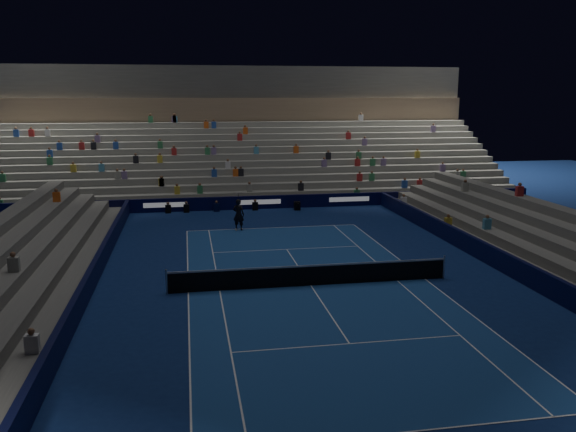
# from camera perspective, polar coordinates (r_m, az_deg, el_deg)

# --- Properties ---
(ground) EXTENTS (90.00, 90.00, 0.00)m
(ground) POSITION_cam_1_polar(r_m,az_deg,el_deg) (26.58, 2.25, -6.84)
(ground) COLOR navy
(ground) RESTS_ON ground
(court_surface) EXTENTS (10.97, 23.77, 0.01)m
(court_surface) POSITION_cam_1_polar(r_m,az_deg,el_deg) (26.58, 2.25, -6.82)
(court_surface) COLOR navy
(court_surface) RESTS_ON ground
(sponsor_barrier_far) EXTENTS (44.00, 0.25, 1.00)m
(sponsor_barrier_far) POSITION_cam_1_polar(r_m,az_deg,el_deg) (44.17, -2.80, 1.35)
(sponsor_barrier_far) COLOR black
(sponsor_barrier_far) RESTS_ON ground
(sponsor_barrier_east) EXTENTS (0.25, 37.00, 1.00)m
(sponsor_barrier_east) POSITION_cam_1_polar(r_m,az_deg,el_deg) (29.94, 20.78, -4.47)
(sponsor_barrier_east) COLOR #080B33
(sponsor_barrier_east) RESTS_ON ground
(sponsor_barrier_west) EXTENTS (0.25, 37.00, 1.00)m
(sponsor_barrier_west) POSITION_cam_1_polar(r_m,az_deg,el_deg) (26.23, -19.08, -6.60)
(sponsor_barrier_west) COLOR black
(sponsor_barrier_west) RESTS_ON ground
(grandstand_main) EXTENTS (44.00, 15.20, 11.20)m
(grandstand_main) POSITION_cam_1_polar(r_m,az_deg,el_deg) (53.03, -4.11, 6.22)
(grandstand_main) COLOR slate
(grandstand_main) RESTS_ON ground
(grandstand_east) EXTENTS (5.00, 37.00, 2.50)m
(grandstand_east) POSITION_cam_1_polar(r_m,az_deg,el_deg) (31.72, 26.24, -3.26)
(grandstand_east) COLOR slate
(grandstand_east) RESTS_ON ground
(tennis_net) EXTENTS (12.90, 0.10, 1.10)m
(tennis_net) POSITION_cam_1_polar(r_m,az_deg,el_deg) (26.42, 2.26, -5.80)
(tennis_net) COLOR #B2B2B7
(tennis_net) RESTS_ON ground
(tennis_player) EXTENTS (0.87, 0.75, 2.03)m
(tennis_player) POSITION_cam_1_polar(r_m,az_deg,el_deg) (37.16, -4.86, 0.14)
(tennis_player) COLOR black
(tennis_player) RESTS_ON ground
(broadcast_camera) EXTENTS (0.51, 0.94, 0.62)m
(broadcast_camera) POSITION_cam_1_polar(r_m,az_deg,el_deg) (43.73, 0.90, 1.02)
(broadcast_camera) COLOR black
(broadcast_camera) RESTS_ON ground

